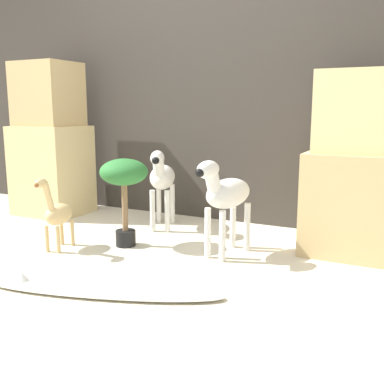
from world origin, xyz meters
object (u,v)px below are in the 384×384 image
Objects in this scene: zebra_right at (225,194)px; potted_palm_front at (124,179)px; surfboard at (100,288)px; giraffe_figurine at (57,213)px; zebra_left at (162,178)px.

zebra_right reaches higher than potted_palm_front.
surfboard is (0.36, -0.76, -0.47)m from potted_palm_front.
zebra_right is 1.05× the size of potted_palm_front.
surfboard is at bearing -33.00° from giraffe_figurine.
giraffe_figurine is (-1.10, -0.40, -0.16)m from zebra_right.
potted_palm_front is at bearing 115.27° from surfboard.
potted_palm_front is at bearing -170.79° from zebra_right.
zebra_right is at bearing 67.22° from surfboard.
zebra_right is 0.49× the size of surfboard.
zebra_left is at bearing 150.00° from zebra_right.
surfboard is (0.37, -1.30, -0.40)m from zebra_left.
giraffe_figurine is 0.39× the size of surfboard.
zebra_left reaches higher than surfboard.
zebra_right is at bearing 9.21° from potted_palm_front.
zebra_right is 1.18m from giraffe_figurine.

